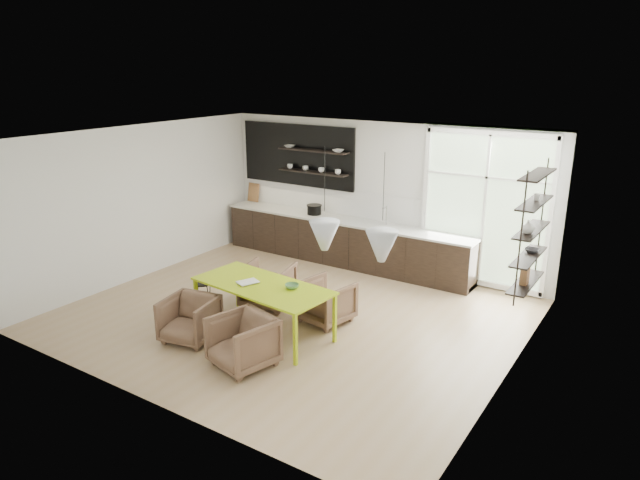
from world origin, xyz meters
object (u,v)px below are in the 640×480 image
(armchair_front_left, at_px, (190,319))
(armchair_front_right, at_px, (243,342))
(wire_stool, at_px, (203,291))
(armchair_back_left, at_px, (268,285))
(armchair_back_right, at_px, (326,301))
(dining_table, at_px, (263,288))

(armchair_front_left, relative_size, armchair_front_right, 0.94)
(wire_stool, bearing_deg, armchair_back_left, 33.62)
(armchair_back_left, height_order, armchair_back_right, armchair_back_left)
(armchair_front_right, bearing_deg, wire_stool, 162.59)
(armchair_front_left, bearing_deg, armchair_back_left, 72.76)
(armchair_back_right, bearing_deg, armchair_back_left, 10.95)
(armchair_back_right, height_order, wire_stool, armchair_back_right)
(dining_table, bearing_deg, armchair_back_left, 130.06)
(armchair_back_left, distance_m, armchair_front_left, 1.66)
(armchair_back_left, relative_size, armchair_back_right, 1.07)
(armchair_front_right, height_order, wire_stool, armchair_front_right)
(armchair_back_left, distance_m, armchair_back_right, 1.17)
(armchair_front_left, bearing_deg, armchair_back_right, 39.79)
(armchair_back_right, xyz_separation_m, wire_stool, (-2.09, -0.62, -0.08))
(armchair_back_left, height_order, armchair_front_right, armchair_back_left)
(armchair_back_left, bearing_deg, armchair_front_right, 105.05)
(dining_table, height_order, wire_stool, dining_table)
(armchair_back_left, distance_m, armchair_front_right, 2.05)
(dining_table, distance_m, armchair_front_left, 1.17)
(armchair_back_left, xyz_separation_m, armchair_front_left, (-0.18, -1.65, -0.03))
(armchair_back_left, height_order, wire_stool, armchair_back_left)
(armchair_front_left, bearing_deg, wire_stool, 114.52)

